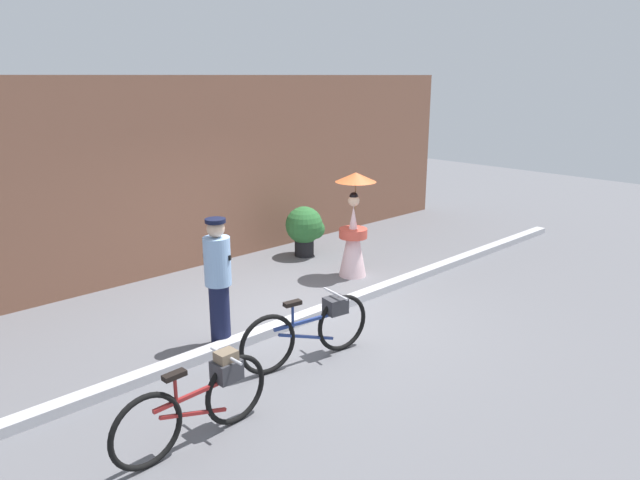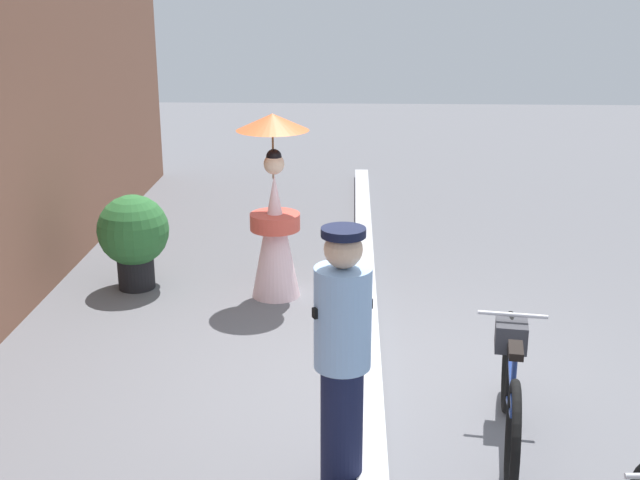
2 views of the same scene
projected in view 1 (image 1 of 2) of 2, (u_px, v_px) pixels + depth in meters
ground_plane at (309, 319)px, 8.38m from camera, size 30.00×30.00×0.00m
building_wall at (180, 174)px, 10.29m from camera, size 14.00×0.40×3.40m
sidewalk_curb at (309, 315)px, 8.37m from camera, size 14.00×0.20×0.12m
bicycle_near_officer at (311, 328)px, 7.08m from camera, size 1.81×0.48×0.83m
bicycle_far_side at (201, 399)px, 5.50m from camera, size 1.72×0.48×0.82m
person_officer at (218, 279)px, 7.36m from camera, size 0.34×0.36×1.69m
person_with_parasol at (354, 227)px, 10.00m from camera, size 0.70×0.70×1.81m
potted_plant_by_door at (305, 228)px, 11.19m from camera, size 0.74×0.72×0.97m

